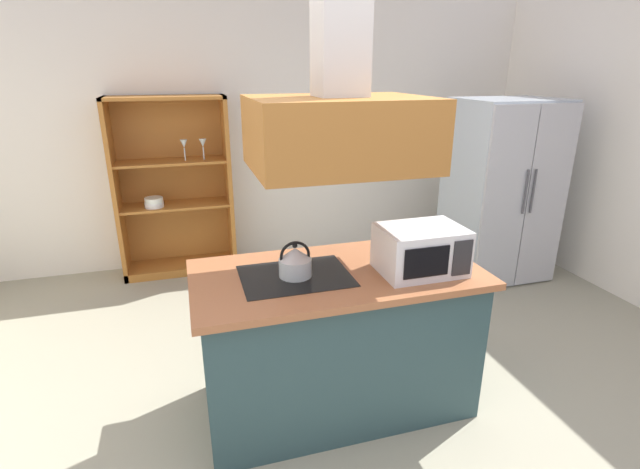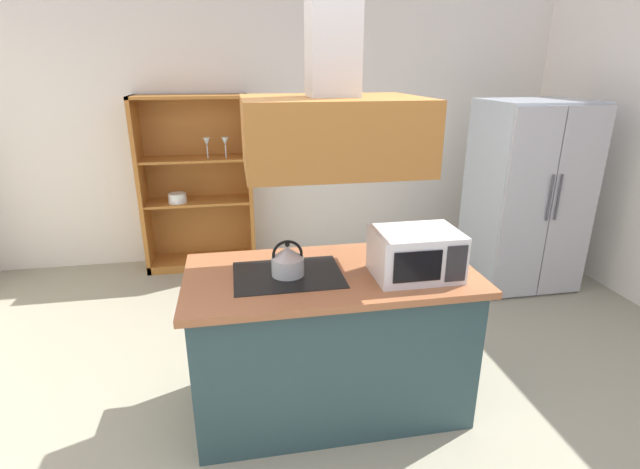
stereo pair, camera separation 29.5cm
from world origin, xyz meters
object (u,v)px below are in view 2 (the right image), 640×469
Objects in this scene: refrigerator at (526,196)px; microwave at (416,254)px; kettle at (288,261)px; cutting_board at (406,250)px; dish_cabinet at (198,194)px.

microwave is (-1.70, -1.57, 0.17)m from refrigerator.
refrigerator reaches higher than microwave.
kettle is at bearing -148.97° from refrigerator.
microwave is at bearing -102.46° from cutting_board.
refrigerator is 5.06× the size of cutting_board.
cutting_board is (0.77, 0.21, -0.08)m from kettle.
kettle is 0.44× the size of microwave.
kettle is at bearing 169.18° from microwave.
dish_cabinet is 2.91m from microwave.
dish_cabinet is at bearing 161.73° from refrigerator.
microwave is (0.69, -0.13, 0.04)m from kettle.
dish_cabinet is 3.78× the size of microwave.
microwave is (-0.08, -0.35, 0.12)m from cutting_board.
microwave is at bearing -10.82° from kettle.
dish_cabinet is 2.54m from kettle.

